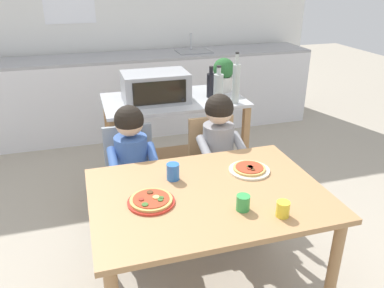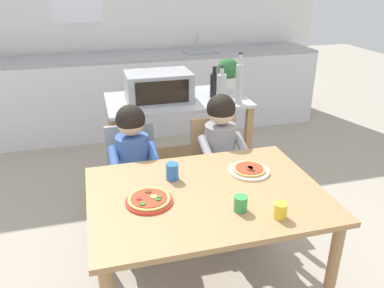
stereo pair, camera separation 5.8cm
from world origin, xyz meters
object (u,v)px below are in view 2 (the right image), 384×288
at_px(potted_herb_plant, 227,74).
at_px(child_in_grey_shirt, 223,148).
at_px(dining_chair_right, 216,164).
at_px(pizza_plate_red_rimmed, 149,200).
at_px(bottle_tall_green_wine, 214,85).
at_px(drinking_cup_blue, 172,171).
at_px(kitchen_island_cart, 177,131).
at_px(toaster_oven, 159,87).
at_px(bottle_brown_beer, 239,83).
at_px(child_in_blue_striped_shirt, 134,160).
at_px(bottle_clear_vinegar, 221,88).
at_px(drinking_cup_yellow, 280,210).
at_px(drinking_cup_green, 241,204).
at_px(pizza_plate_cream, 249,170).
at_px(dining_table, 206,207).
at_px(dining_chair_left, 133,174).

xyz_separation_m(potted_herb_plant, child_in_grey_shirt, (-0.27, -0.68, -0.34)).
xyz_separation_m(dining_chair_right, pizza_plate_red_rimmed, (-0.62, -0.76, 0.26)).
height_order(bottle_tall_green_wine, drinking_cup_blue, bottle_tall_green_wine).
bearing_deg(kitchen_island_cart, toaster_oven, -170.76).
height_order(bottle_brown_beer, child_in_blue_striped_shirt, bottle_brown_beer).
relative_size(kitchen_island_cart, child_in_blue_striped_shirt, 1.12).
relative_size(bottle_clear_vinegar, pizza_plate_red_rimmed, 1.19).
bearing_deg(pizza_plate_red_rimmed, drinking_cup_yellow, -26.63).
distance_m(child_in_grey_shirt, pizza_plate_red_rimmed, 0.89).
relative_size(kitchen_island_cart, drinking_cup_green, 14.10).
relative_size(toaster_oven, bottle_clear_vinegar, 1.73).
xyz_separation_m(kitchen_island_cart, bottle_clear_vinegar, (0.30, -0.20, 0.40)).
relative_size(kitchen_island_cart, toaster_oven, 2.23).
height_order(child_in_grey_shirt, drinking_cup_blue, child_in_grey_shirt).
bearing_deg(drinking_cup_green, dining_chair_right, 78.22).
xyz_separation_m(toaster_oven, potted_herb_plant, (0.61, 0.11, 0.04)).
bearing_deg(kitchen_island_cart, pizza_plate_cream, -79.82).
distance_m(bottle_tall_green_wine, potted_herb_plant, 0.21).
relative_size(dining_table, dining_chair_right, 1.53).
distance_m(bottle_tall_green_wine, pizza_plate_cream, 1.05).
xyz_separation_m(bottle_brown_beer, drinking_cup_blue, (-0.69, -0.78, -0.26)).
bearing_deg(bottle_tall_green_wine, drinking_cup_green, -102.61).
distance_m(toaster_oven, potted_herb_plant, 0.62).
height_order(bottle_clear_vinegar, bottle_tall_green_wine, bottle_clear_vinegar).
bearing_deg(child_in_grey_shirt, toaster_oven, 120.96).
bearing_deg(drinking_cup_yellow, pizza_plate_cream, 85.43).
bearing_deg(kitchen_island_cart, drinking_cup_yellow, -84.26).
height_order(kitchen_island_cart, bottle_tall_green_wine, bottle_tall_green_wine).
relative_size(kitchen_island_cart, bottle_brown_beer, 2.87).
distance_m(dining_chair_left, dining_chair_right, 0.62).
relative_size(dining_chair_right, child_in_grey_shirt, 0.79).
bearing_deg(drinking_cup_green, drinking_cup_blue, 122.90).
relative_size(toaster_oven, potted_herb_plant, 1.78).
bearing_deg(pizza_plate_red_rimmed, kitchen_island_cart, 70.79).
xyz_separation_m(potted_herb_plant, child_in_blue_striped_shirt, (-0.88, -0.67, -0.36)).
xyz_separation_m(bottle_brown_beer, child_in_blue_striped_shirt, (-0.86, -0.34, -0.37)).
bearing_deg(dining_chair_right, dining_chair_left, 179.26).
relative_size(pizza_plate_red_rimmed, drinking_cup_green, 3.06).
bearing_deg(bottle_tall_green_wine, pizza_plate_red_rimmed, -121.53).
distance_m(dining_table, drinking_cup_green, 0.27).
height_order(pizza_plate_red_rimmed, drinking_cup_yellow, drinking_cup_yellow).
distance_m(bottle_tall_green_wine, drinking_cup_blue, 1.15).
height_order(child_in_blue_striped_shirt, child_in_grey_shirt, child_in_grey_shirt).
xyz_separation_m(kitchen_island_cart, toaster_oven, (-0.15, -0.02, 0.40)).
xyz_separation_m(drinking_cup_green, drinking_cup_yellow, (0.16, -0.10, -0.00)).
bearing_deg(drinking_cup_green, bottle_brown_beer, 69.57).
bearing_deg(dining_chair_left, pizza_plate_cream, -43.94).
distance_m(pizza_plate_red_rimmed, drinking_cup_yellow, 0.65).
relative_size(bottle_tall_green_wine, pizza_plate_red_rimmed, 1.03).
height_order(bottle_tall_green_wine, pizza_plate_cream, bottle_tall_green_wine).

